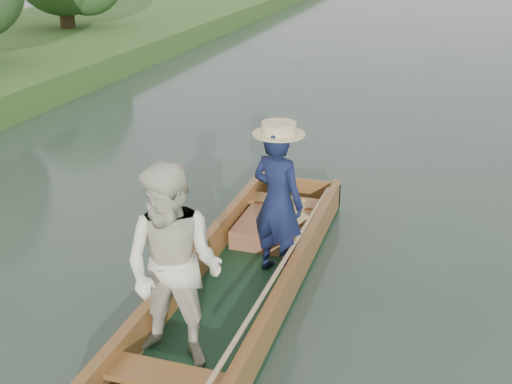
% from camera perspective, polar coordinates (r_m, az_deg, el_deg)
% --- Properties ---
extents(ground, '(120.00, 120.00, 0.00)m').
position_cam_1_polar(ground, '(6.49, -1.63, -9.74)').
color(ground, '#283D30').
rests_on(ground, ground).
extents(punt, '(1.15, 5.00, 1.83)m').
position_cam_1_polar(punt, '(5.96, -2.66, -6.01)').
color(punt, black).
rests_on(punt, ground).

